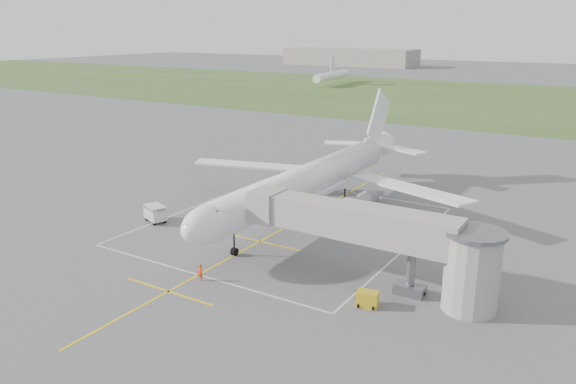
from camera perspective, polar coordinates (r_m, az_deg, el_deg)
The scene contains 11 objects.
ground at distance 68.37m, azimuth 1.89°, elevation -2.44°, with size 700.00×700.00×0.00m, color #59595C.
grass_strip at distance 190.19m, azimuth 22.12°, elevation 8.52°, with size 700.00×120.00×0.02m, color #405726.
apron_markings at distance 63.67m, azimuth -0.74°, elevation -3.86°, with size 28.20×60.00×0.01m.
airliner at distance 67.71m, azimuth 2.24°, elevation 1.26°, with size 38.93×46.75×13.52m.
jet_bridge at distance 48.87m, azimuth 10.04°, elevation -4.59°, with size 23.40×5.00×7.20m.
gpu_unit at distance 47.21m, azimuth 8.06°, elevation -10.72°, with size 1.95×1.54×1.31m.
baggage_cart at distance 67.82m, azimuth -13.32°, elevation -2.13°, with size 3.30×2.64×2.00m.
ramp_worker_nose at distance 51.72m, azimuth -8.89°, elevation -8.09°, with size 0.56×0.37×1.55m, color #FF3908.
ramp_worker_wing at distance 71.84m, azimuth 0.55°, elevation -0.83°, with size 0.77×0.60×1.57m, color red.
distant_hangars at distance 325.40m, azimuth 23.80°, elevation 12.03°, with size 345.00×49.00×12.00m.
distant_aircraft at distance 218.00m, azimuth 25.89°, elevation 9.89°, with size 179.24×51.95×8.85m.
Camera 1 is at (32.21, -56.15, 21.99)m, focal length 35.00 mm.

